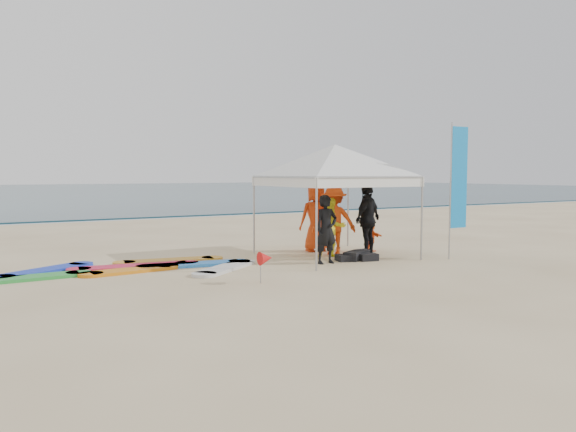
# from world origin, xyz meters

# --- Properties ---
(ground) EXTENTS (120.00, 120.00, 0.00)m
(ground) POSITION_xyz_m (0.00, 0.00, 0.00)
(ground) COLOR beige
(ground) RESTS_ON ground
(ocean) EXTENTS (160.00, 84.00, 0.08)m
(ocean) POSITION_xyz_m (0.00, 60.00, 0.04)
(ocean) COLOR #0C2633
(ocean) RESTS_ON ground
(shoreline_foam) EXTENTS (160.00, 1.20, 0.01)m
(shoreline_foam) POSITION_xyz_m (0.00, 18.20, 0.00)
(shoreline_foam) COLOR silver
(shoreline_foam) RESTS_ON ground
(person_black_a) EXTENTS (0.63, 0.43, 1.68)m
(person_black_a) POSITION_xyz_m (0.85, 2.56, 0.84)
(person_black_a) COLOR black
(person_black_a) RESTS_ON ground
(person_yellow) EXTENTS (0.90, 0.78, 1.56)m
(person_yellow) POSITION_xyz_m (1.50, 3.27, 0.78)
(person_yellow) COLOR yellow
(person_yellow) RESTS_ON ground
(person_orange_a) EXTENTS (1.37, 1.12, 1.85)m
(person_orange_a) POSITION_xyz_m (1.87, 3.71, 0.93)
(person_orange_a) COLOR #EE4915
(person_orange_a) RESTS_ON ground
(person_black_b) EXTENTS (1.22, 0.88, 1.92)m
(person_black_b) POSITION_xyz_m (2.59, 3.17, 0.96)
(person_black_b) COLOR black
(person_black_b) RESTS_ON ground
(person_orange_b) EXTENTS (1.04, 0.78, 1.91)m
(person_orange_b) POSITION_xyz_m (1.79, 4.47, 0.96)
(person_orange_b) COLOR red
(person_orange_b) RESTS_ON ground
(person_seated) EXTENTS (0.36, 0.83, 0.86)m
(person_seated) POSITION_xyz_m (3.17, 3.75, 0.43)
(person_seated) COLOR #F55515
(person_seated) RESTS_ON ground
(canopy_tent) EXTENTS (4.46, 4.46, 3.37)m
(canopy_tent) POSITION_xyz_m (1.66, 3.38, 2.93)
(canopy_tent) COLOR #A5A5A8
(canopy_tent) RESTS_ON ground
(feather_flag) EXTENTS (0.59, 0.04, 3.48)m
(feather_flag) POSITION_xyz_m (4.23, 1.56, 2.05)
(feather_flag) COLOR #A5A5A8
(feather_flag) RESTS_ON ground
(marker_pennant) EXTENTS (0.28, 0.28, 0.64)m
(marker_pennant) POSITION_xyz_m (-1.54, 1.15, 0.49)
(marker_pennant) COLOR #A5A5A8
(marker_pennant) RESTS_ON ground
(gear_pile) EXTENTS (1.18, 0.90, 0.22)m
(gear_pile) POSITION_xyz_m (1.82, 2.63, 0.10)
(gear_pile) COLOR black
(gear_pile) RESTS_ON ground
(surfboard_spread) EXTENTS (5.94, 3.17, 0.07)m
(surfboard_spread) POSITION_xyz_m (-3.42, 4.02, 0.03)
(surfboard_spread) COLOR green
(surfboard_spread) RESTS_ON ground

